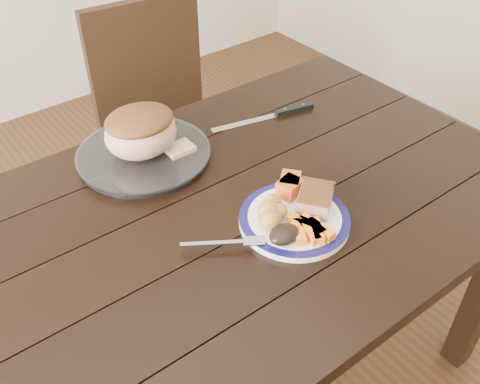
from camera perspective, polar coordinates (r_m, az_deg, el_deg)
dining_table at (r=1.28m, az=-3.40°, el=-5.91°), size 1.62×0.93×0.75m
chair_far at (r=1.99m, az=-8.09°, el=7.62°), size 0.46×0.47×0.93m
dinner_plate at (r=1.20m, az=5.81°, el=-2.99°), size 0.25×0.25×0.02m
plate_rim at (r=1.19m, az=5.83°, el=-2.69°), size 0.25×0.25×0.02m
serving_platter at (r=1.41m, az=-10.20°, el=3.87°), size 0.34×0.34×0.02m
pork_slice at (r=1.21m, az=7.98°, el=-0.86°), size 0.12×0.11×0.04m
roasted_potatoes at (r=1.16m, az=3.35°, el=-2.32°), size 0.09×0.09×0.04m
carrot_batons at (r=1.15m, az=7.47°, el=-3.94°), size 0.09×0.11×0.02m
pumpkin_wedges at (r=1.24m, az=5.33°, el=0.72°), size 0.08×0.07×0.04m
dark_mushroom at (r=1.12m, az=4.74°, el=-4.53°), size 0.07×0.05×0.03m
fork at (r=1.13m, az=-1.17°, el=-5.44°), size 0.16×0.11×0.00m
roast_joint at (r=1.37m, az=-10.52°, el=6.21°), size 0.19×0.16×0.12m
cut_slice at (r=1.39m, az=-6.46°, el=4.55°), size 0.07×0.06×0.02m
carving_knife at (r=1.57m, az=4.52°, el=8.46°), size 0.32×0.10×0.01m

